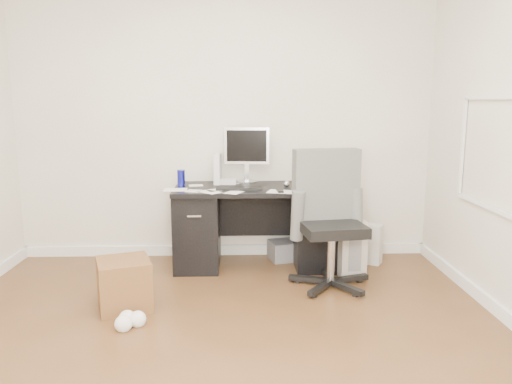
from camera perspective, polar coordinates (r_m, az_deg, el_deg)
ground at (r=3.23m, az=-4.45°, el=-17.79°), size 4.00×4.00×0.00m
room_shell at (r=2.88m, az=-4.24°, el=13.01°), size 4.02×4.02×2.71m
desk at (r=4.64m, az=0.11°, el=-3.66°), size 1.50×0.70×0.75m
loose_papers at (r=4.51m, az=-2.41°, el=0.49°), size 1.10×0.60×0.00m
lcd_monitor at (r=4.75m, az=-1.06°, el=4.28°), size 0.45×0.28×0.54m
keyboard at (r=4.42m, az=-1.94°, el=0.42°), size 0.41×0.14×0.02m
computer_mouse at (r=4.54m, az=3.52°, el=0.93°), size 0.07×0.07×0.06m
travel_mug at (r=4.58m, az=-8.55°, el=1.53°), size 0.09×0.09×0.16m
white_binder at (r=4.76m, az=-4.41°, el=2.69°), size 0.12×0.25×0.28m
magazine_file at (r=4.71m, az=8.49°, el=2.61°), size 0.21×0.28×0.30m
pen_cup at (r=4.71m, az=5.16°, el=2.25°), size 0.09×0.09×0.23m
yellow_book at (r=4.45m, az=7.57°, el=0.55°), size 0.29×0.32×0.05m
paper_remote at (r=4.32m, az=3.00°, el=0.15°), size 0.29×0.26×0.02m
office_chair at (r=4.12m, az=8.67°, el=-3.21°), size 0.72×0.72×1.13m
pc_tower at (r=4.61m, az=10.24°, el=-5.83°), size 0.28×0.52×0.50m
shopping_bag at (r=4.89m, az=12.53°, el=-5.72°), size 0.34×0.31×0.38m
wicker_basket at (r=3.89m, az=-14.82°, el=-10.13°), size 0.47×0.47×0.37m
desk_printer at (r=4.90m, az=3.46°, el=-6.64°), size 0.37×0.33×0.18m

